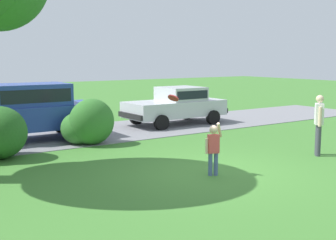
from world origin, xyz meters
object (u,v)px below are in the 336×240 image
at_px(child_thrower, 213,146).
at_px(adult_onlooker, 319,122).
at_px(parked_suv, 30,109).
at_px(parked_sedan, 177,104).
at_px(frisbee, 173,98).

bearing_deg(child_thrower, adult_onlooker, -0.25).
relative_size(parked_suv, child_thrower, 3.68).
distance_m(parked_suv, adult_onlooker, 9.25).
distance_m(parked_sedan, adult_onlooker, 7.19).
relative_size(parked_sedan, child_thrower, 3.42).
distance_m(parked_sedan, frisbee, 7.52).
height_order(parked_sedan, child_thrower, parked_sedan).
bearing_deg(parked_suv, parked_sedan, 1.63).
bearing_deg(frisbee, parked_suv, 106.95).
bearing_deg(parked_sedan, parked_suv, -178.37).
relative_size(parked_sedan, frisbee, 15.54).
bearing_deg(adult_onlooker, parked_suv, 130.75).
xyz_separation_m(parked_sedan, parked_suv, (-6.20, -0.18, 0.23)).
bearing_deg(parked_suv, child_thrower, -73.00).
bearing_deg(child_thrower, frisbee, 107.24).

